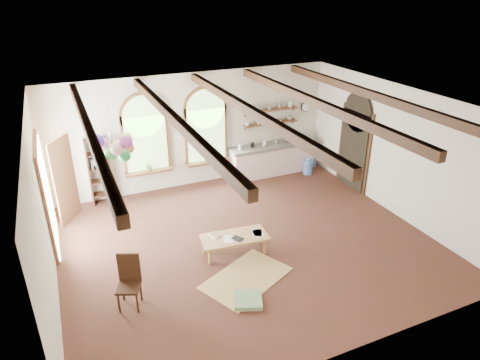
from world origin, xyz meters
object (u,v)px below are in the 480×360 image
side_chair (130,292)px  balloon_cluster (113,147)px  kitchen_counter (272,159)px  coffee_table (235,238)px

side_chair → balloon_cluster: balloon_cluster is taller
kitchen_counter → balloon_cluster: balloon_cluster is taller
side_chair → balloon_cluster: size_ratio=0.87×
coffee_table → side_chair: (-2.39, -0.77, -0.06)m
side_chair → coffee_table: bearing=17.9°
coffee_table → side_chair: 2.51m
kitchen_counter → coffee_table: (-2.70, -3.43, -0.12)m
coffee_table → balloon_cluster: bearing=149.9°
kitchen_counter → coffee_table: size_ratio=1.81×
kitchen_counter → coffee_table: 4.37m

